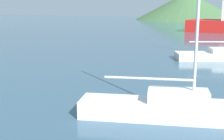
{
  "coord_description": "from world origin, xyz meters",
  "views": [
    {
      "loc": [
        5.53,
        -0.2,
        4.43
      ],
      "look_at": [
        -0.84,
        14.0,
        1.2
      ],
      "focal_mm": 50.0,
      "sensor_mm": 36.0,
      "label": 1
    }
  ],
  "objects": [
    {
      "name": "sailboat_middle",
      "position": [
        3.1,
        11.54,
        0.48
      ],
      "size": [
        7.89,
        3.37,
        7.88
      ],
      "rotation": [
        0.0,
        0.0,
        0.26
      ],
      "color": "silver",
      "rests_on": "ground_plane"
    },
    {
      "name": "hill_west",
      "position": [
        -13.89,
        101.18,
        4.3
      ],
      "size": [
        32.61,
        32.61,
        8.59
      ],
      "color": "#3D6038",
      "rests_on": "ground_plane"
    }
  ]
}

